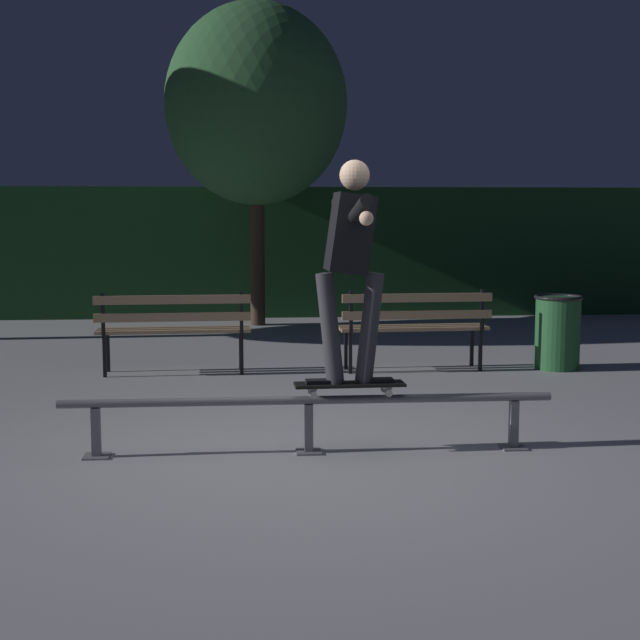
# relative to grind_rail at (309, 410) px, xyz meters

# --- Properties ---
(ground_plane) EXTENTS (90.00, 90.00, 0.00)m
(ground_plane) POSITION_rel_grind_rail_xyz_m (0.00, -0.06, -0.31)
(ground_plane) COLOR #99999E
(hedge_backdrop) EXTENTS (24.00, 1.20, 2.09)m
(hedge_backdrop) POSITION_rel_grind_rail_xyz_m (0.00, 8.84, 0.74)
(hedge_backdrop) COLOR #193D1E
(hedge_backdrop) RESTS_ON ground
(grind_rail) EXTENTS (3.48, 0.18, 0.41)m
(grind_rail) POSITION_rel_grind_rail_xyz_m (0.00, 0.00, 0.00)
(grind_rail) COLOR slate
(grind_rail) RESTS_ON ground
(skateboard) EXTENTS (0.79, 0.23, 0.09)m
(skateboard) POSITION_rel_grind_rail_xyz_m (0.29, 0.00, 0.17)
(skateboard) COLOR black
(skateboard) RESTS_ON grind_rail
(skateboarder) EXTENTS (0.62, 1.41, 1.56)m
(skateboarder) POSITION_rel_grind_rail_xyz_m (0.29, 0.00, 1.11)
(skateboarder) COLOR black
(skateboarder) RESTS_ON skateboard
(park_bench_leftmost) EXTENTS (1.62, 0.48, 0.88)m
(park_bench_leftmost) POSITION_rel_grind_rail_xyz_m (-1.20, 3.21, 0.23)
(park_bench_leftmost) COLOR black
(park_bench_leftmost) RESTS_ON ground
(park_bench_left_center) EXTENTS (1.62, 0.48, 0.88)m
(park_bench_left_center) POSITION_rel_grind_rail_xyz_m (1.35, 3.21, 0.23)
(park_bench_left_center) COLOR black
(park_bench_left_center) RESTS_ON ground
(tree_behind_benches) EXTENTS (2.67, 2.67, 4.73)m
(tree_behind_benches) POSITION_rel_grind_rail_xyz_m (-0.27, 7.35, 2.94)
(tree_behind_benches) COLOR #3D2D23
(tree_behind_benches) RESTS_ON ground
(trash_can) EXTENTS (0.52, 0.52, 0.80)m
(trash_can) POSITION_rel_grind_rail_xyz_m (2.92, 3.24, 0.10)
(trash_can) COLOR #23562D
(trash_can) RESTS_ON ground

